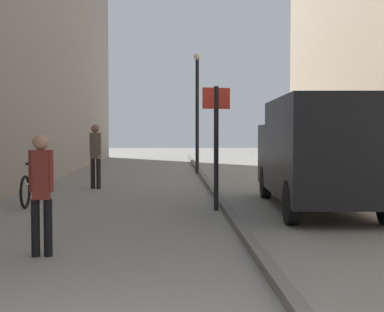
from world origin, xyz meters
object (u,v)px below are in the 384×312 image
Objects in this scene: pedestrian_mid_block at (95,152)px; street_sign_post at (216,137)px; lamp_post at (197,105)px; bicycle_leaning at (32,188)px; pedestrian_main_foreground at (41,186)px.

pedestrian_mid_block is 5.43m from street_sign_post.
street_sign_post is at bearing -90.51° from lamp_post.
pedestrian_main_foreground is at bearing -73.78° from bicycle_leaning.
lamp_post is at bearing 75.88° from pedestrian_main_foreground.
pedestrian_mid_block is 3.69m from bicycle_leaning.
bicycle_leaning is at bearing -83.55° from pedestrian_mid_block.
lamp_post reaches higher than bicycle_leaning.
lamp_post reaches higher than street_sign_post.
street_sign_post reaches higher than pedestrian_mid_block.
pedestrian_main_foreground is 0.34× the size of lamp_post.
lamp_post is (2.74, 14.17, 1.79)m from pedestrian_main_foreground.
lamp_post is 10.35m from bicycle_leaning.
pedestrian_main_foreground is 0.92× the size of bicycle_leaning.
street_sign_post reaches higher than bicycle_leaning.
pedestrian_mid_block is 1.05× the size of bicycle_leaning.
pedestrian_mid_block is at bearing 75.36° from bicycle_leaning.
lamp_post is at bearing -105.33° from street_sign_post.
pedestrian_mid_block is (-0.48, 8.49, 0.14)m from pedestrian_main_foreground.
bicycle_leaning is (-1.42, 4.99, -0.56)m from pedestrian_main_foreground.
pedestrian_mid_block reaches higher than bicycle_leaning.
lamp_post is at bearing 81.83° from pedestrian_mid_block.
pedestrian_main_foreground is 14.54m from lamp_post.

